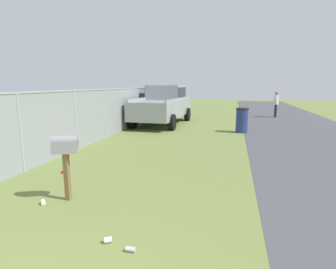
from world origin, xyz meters
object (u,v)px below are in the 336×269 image
(pickup_truck, at_px, (164,104))
(trash_bin, at_px, (242,120))
(pedestrian, at_px, (276,102))
(mailbox, at_px, (65,150))

(pickup_truck, xyz_separation_m, trash_bin, (-1.89, -4.10, -0.55))
(pickup_truck, distance_m, trash_bin, 4.55)
(pickup_truck, bearing_deg, pedestrian, -52.25)
(mailbox, relative_size, pickup_truck, 0.22)
(trash_bin, bearing_deg, mailbox, 157.95)
(trash_bin, bearing_deg, pedestrian, -19.69)
(mailbox, distance_m, pedestrian, 15.82)
(pedestrian, bearing_deg, pickup_truck, -129.47)
(trash_bin, bearing_deg, pickup_truck, 65.30)
(pedestrian, bearing_deg, trash_bin, -94.69)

